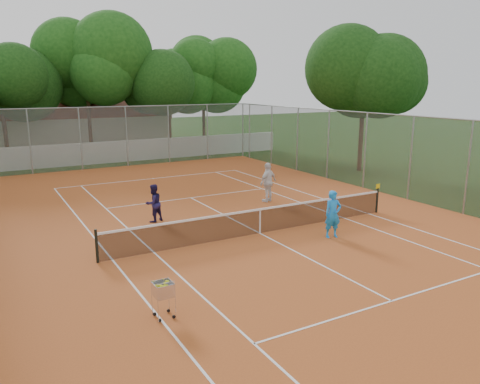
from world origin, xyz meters
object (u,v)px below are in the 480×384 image
clubhouse (64,122)px  player_far_right (268,182)px  player_far_left (154,203)px  ball_hopper (163,299)px  tennis_net (260,221)px  player_near (333,214)px

clubhouse → player_far_right: bearing=-78.9°
player_far_right → player_far_left: bearing=-14.5°
clubhouse → player_far_right: clubhouse is taller
ball_hopper → player_far_right: bearing=34.2°
tennis_net → player_near: (2.06, -1.65, 0.37)m
clubhouse → player_far_left: bearing=-92.0°
player_near → player_far_left: player_near is taller
clubhouse → ball_hopper: bearing=-95.8°
player_near → tennis_net: bearing=153.3°
player_far_left → player_far_right: (5.80, 0.54, 0.16)m
tennis_net → ball_hopper: size_ratio=12.23×
player_far_right → clubhouse: bearing=-98.8°
tennis_net → player_far_left: 4.49m
tennis_net → player_far_left: player_far_left is taller
player_far_left → ball_hopper: size_ratio=1.58×
ball_hopper → clubhouse: bearing=73.3°
clubhouse → player_far_right: size_ratio=8.82×
ball_hopper → player_near: bearing=9.0°
clubhouse → player_far_left: 25.65m
tennis_net → ball_hopper: bearing=-141.0°
clubhouse → player_far_right: (4.90, -25.05, -1.25)m
tennis_net → player_near: size_ratio=6.89×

